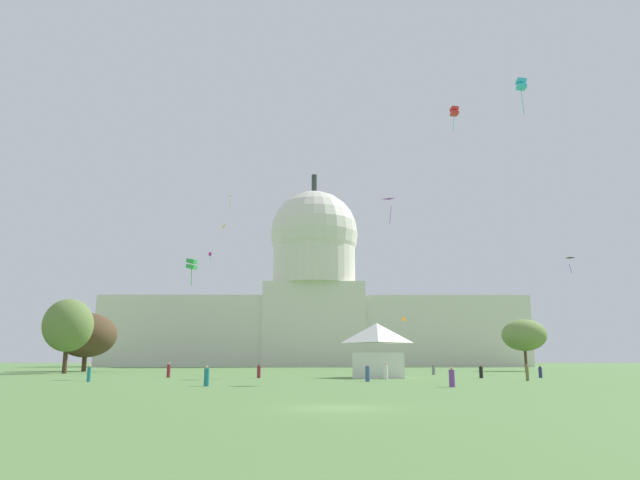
{
  "coord_description": "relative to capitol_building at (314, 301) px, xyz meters",
  "views": [
    {
      "loc": [
        -1.07,
        -27.06,
        2.1
      ],
      "look_at": [
        -0.4,
        60.75,
        20.02
      ],
      "focal_mm": 33.04,
      "sensor_mm": 36.0,
      "label": 1
    }
  ],
  "objects": [
    {
      "name": "person_navy_mid_center",
      "position": [
        27.23,
        -118.86,
        -20.15
      ],
      "size": [
        0.57,
        0.57,
        1.49
      ],
      "rotation": [
        0.0,
        0.0,
        2.52
      ],
      "color": "navy",
      "rests_on": "ground_plane"
    },
    {
      "name": "ground_plane",
      "position": [
        1.57,
        -163.17,
        -20.82
      ],
      "size": [
        800.0,
        800.0,
        0.0
      ],
      "primitive_type": "plane",
      "color": "#567F42"
    },
    {
      "name": "person_maroon_back_left",
      "position": [
        -17.24,
        -117.44,
        -20.01
      ],
      "size": [
        0.53,
        0.53,
        1.78
      ],
      "rotation": [
        0.0,
        0.0,
        4.44
      ],
      "color": "maroon",
      "rests_on": "ground_plane"
    },
    {
      "name": "kite_black_low",
      "position": [
        40.8,
        -98.71,
        -3.21
      ],
      "size": [
        1.44,
        1.3,
        2.29
      ],
      "rotation": [
        0.0,
        0.0,
        5.82
      ],
      "color": "black"
    },
    {
      "name": "person_maroon_mid_right",
      "position": [
        -6.19,
        -119.05,
        -20.09
      ],
      "size": [
        0.6,
        0.6,
        1.62
      ],
      "rotation": [
        0.0,
        0.0,
        5.34
      ],
      "color": "maroon",
      "rests_on": "ground_plane"
    },
    {
      "name": "tree_west_mid",
      "position": [
        -38.86,
        -95.66,
        -13.35
      ],
      "size": [
        9.85,
        9.59,
        11.67
      ],
      "color": "#42301E",
      "rests_on": "ground_plane"
    },
    {
      "name": "person_olive_near_tree_west",
      "position": [
        22.13,
        -128.87,
        -20.05
      ],
      "size": [
        0.39,
        0.39,
        1.64
      ],
      "rotation": [
        0.0,
        0.0,
        2.9
      ],
      "color": "olive",
      "rests_on": "ground_plane"
    },
    {
      "name": "person_black_front_center",
      "position": [
        19.94,
        -119.7,
        -20.12
      ],
      "size": [
        0.6,
        0.6,
        1.55
      ],
      "rotation": [
        0.0,
        0.0,
        0.66
      ],
      "color": "black",
      "rests_on": "ground_plane"
    },
    {
      "name": "kite_magenta_mid",
      "position": [
        -26.73,
        -40.73,
        8.0
      ],
      "size": [
        0.87,
        0.9,
        3.37
      ],
      "rotation": [
        0.0,
        0.0,
        0.35
      ],
      "color": "#D1339E"
    },
    {
      "name": "person_teal_aisle_center",
      "position": [
        -8.35,
        -141.14,
        -20.08
      ],
      "size": [
        0.48,
        0.48,
        1.63
      ],
      "rotation": [
        0.0,
        0.0,
        4.57
      ],
      "color": "#1E757A",
      "rests_on": "ground_plane"
    },
    {
      "name": "kite_yellow_high",
      "position": [
        -26.62,
        -20.76,
        19.91
      ],
      "size": [
        1.01,
        0.74,
        1.34
      ],
      "rotation": [
        0.0,
        0.0,
        1.49
      ],
      "color": "yellow"
    },
    {
      "name": "capitol_building",
      "position": [
        0.0,
        0.0,
        0.0
      ],
      "size": [
        133.41,
        28.76,
        63.32
      ],
      "color": "silver",
      "rests_on": "ground_plane"
    },
    {
      "name": "person_white_front_right",
      "position": [
        8.22,
        -124.14,
        -20.01
      ],
      "size": [
        0.6,
        0.6,
        1.78
      ],
      "rotation": [
        0.0,
        0.0,
        5.28
      ],
      "color": "silver",
      "rests_on": "ground_plane"
    },
    {
      "name": "kite_lime_high",
      "position": [
        -21.43,
        -42.96,
        22.22
      ],
      "size": [
        1.22,
        1.06,
        3.33
      ],
      "rotation": [
        0.0,
        0.0,
        2.54
      ],
      "color": "#8CD133"
    },
    {
      "name": "kite_red_high",
      "position": [
        21.14,
        -108.39,
        17.58
      ],
      "size": [
        1.19,
        1.23,
        3.96
      ],
      "rotation": [
        0.0,
        0.0,
        3.31
      ],
      "color": "red"
    },
    {
      "name": "tree_east_far",
      "position": [
        40.81,
        -75.62,
        -14.04
      ],
      "size": [
        11.2,
        11.25,
        9.82
      ],
      "color": "#4C3823",
      "rests_on": "ground_plane"
    },
    {
      "name": "person_grey_back_right",
      "position": [
        17.58,
        -103.34,
        -20.13
      ],
      "size": [
        0.65,
        0.65,
        1.55
      ],
      "rotation": [
        0.0,
        0.0,
        0.61
      ],
      "color": "gray",
      "rests_on": "ground_plane"
    },
    {
      "name": "kite_cyan_mid",
      "position": [
        25.03,
        -125.37,
        13.51
      ],
      "size": [
        1.09,
        1.05,
        4.65
      ],
      "rotation": [
        0.0,
        0.0,
        4.69
      ],
      "color": "#33BCDB"
    },
    {
      "name": "person_purple_mid_left",
      "position": [
        11.25,
        -142.74,
        -20.12
      ],
      "size": [
        0.64,
        0.64,
        1.57
      ],
      "rotation": [
        0.0,
        0.0,
        5.55
      ],
      "color": "#703D93",
      "rests_on": "ground_plane"
    },
    {
      "name": "tree_west_far",
      "position": [
        -42.18,
        -79.13,
        -14.19
      ],
      "size": [
        13.48,
        13.63,
        10.74
      ],
      "color": "#4C3823",
      "rests_on": "ground_plane"
    },
    {
      "name": "kite_violet_mid",
      "position": [
        10.71,
        -111.66,
        2.46
      ],
      "size": [
        1.61,
        1.14,
        3.19
      ],
      "rotation": [
        0.0,
        0.0,
        2.74
      ],
      "color": "purple"
    },
    {
      "name": "person_teal_edge_east",
      "position": [
        -21.68,
        -131.06,
        -20.06
      ],
      "size": [
        0.38,
        0.38,
        1.64
      ],
      "rotation": [
        0.0,
        0.0,
        1.5
      ],
      "color": "#1E757A",
      "rests_on": "ground_plane"
    },
    {
      "name": "kite_green_low",
      "position": [
        -14.3,
        -120.78,
        -7.54
      ],
      "size": [
        1.3,
        1.25,
        3.24
      ],
      "rotation": [
        0.0,
        0.0,
        1.31
      ],
      "color": "green"
    },
    {
      "name": "kite_orange_low",
      "position": [
        19.54,
        -62.66,
        -10.09
      ],
      "size": [
        1.11,
        0.85,
        0.88
      ],
      "rotation": [
        0.0,
        0.0,
        6.12
      ],
      "color": "orange"
    },
    {
      "name": "person_denim_near_tent",
      "position": [
        5.65,
        -130.65,
        -20.05
      ],
      "size": [
        0.55,
        0.55,
        1.69
      ],
      "rotation": [
        0.0,
        0.0,
        6.01
      ],
      "color": "#3D5684",
      "rests_on": "ground_plane"
    },
    {
      "name": "event_tent",
      "position": [
        7.96,
        -117.98,
        -17.54
      ],
      "size": [
        6.73,
        7.17,
        6.5
      ],
      "rotation": [
        0.0,
        0.0,
        -0.07
      ],
      "color": "white",
      "rests_on": "ground_plane"
    }
  ]
}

